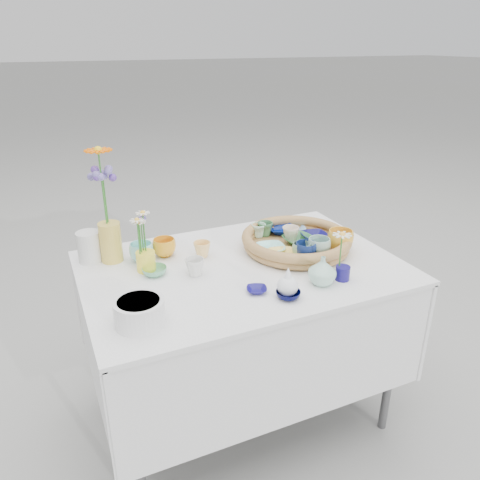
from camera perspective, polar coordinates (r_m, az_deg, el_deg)
name	(u,v)px	position (r m, az deg, el deg)	size (l,w,h in m)	color
ground	(242,412)	(2.34, 0.21, -20.18)	(80.00, 80.00, 0.00)	gray
display_table	(242,412)	(2.34, 0.21, -20.18)	(1.26, 0.86, 0.77)	white
wicker_tray	(296,241)	(2.04, 6.86, -0.14)	(0.47, 0.47, 0.08)	brown
tray_ceramic_0	(281,230)	(2.17, 5.02, 1.25)	(0.12, 0.12, 0.03)	navy
tray_ceramic_1	(314,236)	(2.11, 9.04, 0.43)	(0.12, 0.12, 0.03)	#0D0A54
tray_ceramic_2	(340,240)	(2.02, 12.13, 0.02)	(0.11, 0.11, 0.09)	gold
tray_ceramic_3	(298,240)	(2.06, 7.13, -0.03)	(0.13, 0.13, 0.03)	#2D6F39
tray_ceramic_4	(302,250)	(1.93, 7.51, -1.23)	(0.08, 0.08, 0.06)	#79A582
tray_ceramic_5	(270,249)	(1.97, 3.74, -1.07)	(0.12, 0.12, 0.03)	#96EBE2
tray_ceramic_6	(258,230)	(2.11, 2.27, 1.18)	(0.07, 0.07, 0.06)	#B8ECD1
tray_ceramic_7	(291,234)	(2.07, 6.19, 0.70)	(0.07, 0.07, 0.07)	beige
tray_ceramic_8	(296,229)	(2.20, 6.88, 1.35)	(0.08, 0.08, 0.02)	#8CB9E5
tray_ceramic_9	(306,250)	(1.92, 8.01, -1.26)	(0.09, 0.09, 0.07)	navy
tray_ceramic_10	(282,255)	(1.91, 5.17, -1.85)	(0.12, 0.12, 0.03)	#F0C357
tray_ceramic_11	(319,247)	(1.95, 9.61, -0.82)	(0.10, 0.10, 0.07)	#92BBAD
tray_ceramic_12	(265,229)	(2.12, 3.09, 1.35)	(0.07, 0.07, 0.07)	#3B7046
loose_ceramic_0	(164,247)	(1.99, -9.21, -0.90)	(0.10, 0.10, 0.08)	orange
loose_ceramic_1	(202,249)	(1.96, -4.65, -1.15)	(0.07, 0.07, 0.07)	#FEC970
loose_ceramic_2	(155,271)	(1.85, -10.38, -3.74)	(0.10, 0.10, 0.03)	#5DA67C
loose_ceramic_3	(195,267)	(1.81, -5.53, -3.29)	(0.07, 0.07, 0.07)	silver
loose_ceramic_4	(257,290)	(1.70, 2.05, -6.10)	(0.07, 0.07, 0.02)	navy
loose_ceramic_5	(142,252)	(1.96, -11.92, -1.44)	(0.10, 0.10, 0.08)	#88DED6
loose_ceramic_6	(288,294)	(1.67, 5.89, -6.62)	(0.09, 0.09, 0.03)	black
fluted_bowl	(139,312)	(1.54, -12.16, -8.60)	(0.16, 0.16, 0.09)	silver
bud_vase_paleblue	(288,281)	(1.66, 5.84, -5.01)	(0.08, 0.08, 0.12)	white
bud_vase_seafoam	(322,270)	(1.76, 10.00, -3.68)	(0.11, 0.11, 0.11)	#A1D3BD
bud_vase_cobalt	(343,273)	(1.82, 12.41, -3.96)	(0.06, 0.06, 0.06)	#160F5F
single_daisy	(341,250)	(1.78, 12.18, -1.25)	(0.08, 0.08, 0.15)	white
tall_vase_yellow	(111,242)	(1.97, -15.48, -0.25)	(0.09, 0.09, 0.17)	gold
gerbera	(103,188)	(1.89, -16.40, 6.09)	(0.12, 0.12, 0.31)	#FF6600
hydrangea	(105,199)	(1.92, -16.10, 4.84)	(0.08, 0.08, 0.27)	#59369A
white_pitcher	(89,247)	(2.00, -17.89, -0.80)	(0.13, 0.10, 0.13)	silver
daisy_cup	(146,261)	(1.87, -11.39, -2.55)	(0.08, 0.08, 0.08)	yellow
daisy_posy	(142,231)	(1.83, -11.82, 1.05)	(0.08, 0.08, 0.17)	white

